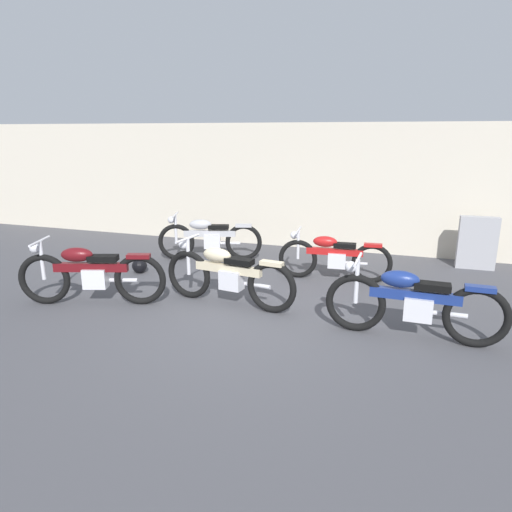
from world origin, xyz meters
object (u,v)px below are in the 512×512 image
(helmet, at_px, (140,266))
(motorcycle_maroon, at_px, (90,274))
(motorcycle_red, at_px, (333,257))
(motorcycle_cream, at_px, (227,275))
(motorcycle_silver, at_px, (209,238))
(stone_marker, at_px, (477,243))
(motorcycle_blue, at_px, (413,303))

(helmet, distance_m, motorcycle_maroon, 1.67)
(motorcycle_red, bearing_deg, motorcycle_maroon, 30.80)
(motorcycle_cream, xyz_separation_m, motorcycle_silver, (-1.30, 2.23, -0.01))
(stone_marker, bearing_deg, motorcycle_red, -147.35)
(motorcycle_cream, height_order, motorcycle_silver, motorcycle_cream)
(motorcycle_blue, bearing_deg, motorcycle_maroon, 4.37)
(helmet, height_order, motorcycle_blue, motorcycle_blue)
(helmet, relative_size, motorcycle_cream, 0.13)
(stone_marker, distance_m, helmet, 6.40)
(motorcycle_silver, bearing_deg, motorcycle_blue, 129.30)
(motorcycle_silver, bearing_deg, motorcycle_red, 151.25)
(stone_marker, height_order, motorcycle_silver, stone_marker)
(motorcycle_silver, height_order, motorcycle_blue, motorcycle_blue)
(motorcycle_cream, bearing_deg, motorcycle_blue, 179.63)
(motorcycle_cream, xyz_separation_m, motorcycle_red, (1.32, 1.70, -0.04))
(helmet, bearing_deg, motorcycle_blue, -15.65)
(stone_marker, height_order, helmet, stone_marker)
(motorcycle_blue, bearing_deg, motorcycle_silver, -32.32)
(helmet, height_order, motorcycle_maroon, motorcycle_maroon)
(motorcycle_maroon, relative_size, motorcycle_blue, 0.97)
(stone_marker, distance_m, motorcycle_maroon, 6.97)
(stone_marker, xyz_separation_m, motorcycle_red, (-2.48, -1.59, -0.07))
(stone_marker, xyz_separation_m, motorcycle_silver, (-5.10, -1.06, -0.05))
(motorcycle_silver, bearing_deg, helmet, 38.03)
(motorcycle_silver, xyz_separation_m, motorcycle_blue, (3.95, -2.60, 0.02))
(stone_marker, height_order, motorcycle_blue, stone_marker)
(helmet, height_order, motorcycle_silver, motorcycle_silver)
(helmet, distance_m, motorcycle_blue, 5.00)
(motorcycle_maroon, relative_size, motorcycle_red, 1.09)
(motorcycle_cream, relative_size, motorcycle_maroon, 1.01)
(stone_marker, distance_m, motorcycle_blue, 3.83)
(motorcycle_silver, height_order, motorcycle_red, motorcycle_silver)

